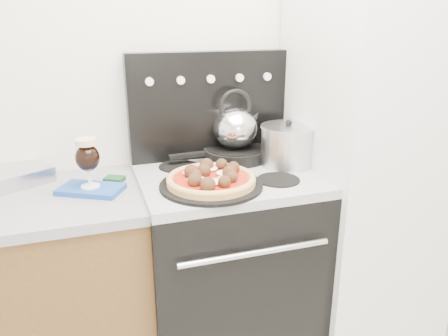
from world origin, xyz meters
name	(u,v)px	position (x,y,z in m)	size (l,w,h in m)	color
room_shell	(316,165)	(0.00, 0.29, 1.25)	(3.52, 3.01, 2.52)	silver
stove_body	(226,269)	(0.08, 1.18, 0.44)	(0.76, 0.65, 0.88)	black
cooktop	(226,178)	(0.08, 1.18, 0.90)	(0.76, 0.65, 0.04)	#ADADB2
backguard	(208,105)	(0.08, 1.45, 1.17)	(0.76, 0.08, 0.50)	black
fridge	(367,154)	(0.78, 1.15, 0.95)	(0.64, 0.68, 1.90)	silver
foil_sheet	(7,177)	(-0.82, 1.38, 0.93)	(0.32, 0.23, 0.06)	white
oven_mitt	(91,189)	(-0.49, 1.19, 0.91)	(0.25, 0.14, 0.02)	#2048A0
beer_glass	(88,163)	(-0.49, 1.19, 1.02)	(0.09, 0.09, 0.20)	black
pizza_pan	(211,185)	(-0.03, 1.04, 0.93)	(0.42, 0.42, 0.01)	black
pizza	(211,178)	(-0.03, 1.04, 0.96)	(0.36, 0.36, 0.05)	#D68646
skillet	(235,154)	(0.18, 1.36, 0.95)	(0.30, 0.30, 0.05)	black
tea_kettle	(235,124)	(0.18, 1.36, 1.09)	(0.22, 0.22, 0.24)	white
stock_pot	(288,146)	(0.38, 1.20, 1.01)	(0.24, 0.24, 0.18)	silver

